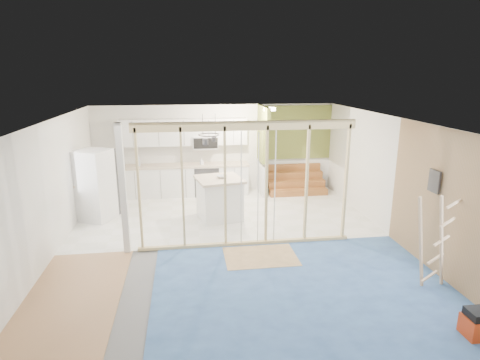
{
  "coord_description": "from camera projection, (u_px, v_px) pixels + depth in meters",
  "views": [
    {
      "loc": [
        -0.88,
        -7.64,
        3.5
      ],
      "look_at": [
        0.26,
        0.6,
        1.25
      ],
      "focal_mm": 30.0,
      "sensor_mm": 36.0,
      "label": 1
    }
  ],
  "objects": [
    {
      "name": "room",
      "position": [
        231.0,
        186.0,
        7.99
      ],
      "size": [
        7.01,
        8.01,
        2.61
      ],
      "color": "slate",
      "rests_on": "ground"
    },
    {
      "name": "floor_overlays",
      "position": [
        235.0,
        244.0,
        8.4
      ],
      "size": [
        7.0,
        8.0,
        0.03
      ],
      "color": "white",
      "rests_on": "room"
    },
    {
      "name": "stud_frame",
      "position": [
        220.0,
        173.0,
        7.89
      ],
      "size": [
        4.66,
        0.14,
        2.6
      ],
      "color": "beige",
      "rests_on": "room"
    },
    {
      "name": "base_cabinets",
      "position": [
        160.0,
        184.0,
        11.21
      ],
      "size": [
        4.45,
        2.24,
        0.93
      ],
      "color": "white",
      "rests_on": "room"
    },
    {
      "name": "upper_cabinets",
      "position": [
        186.0,
        133.0,
        11.4
      ],
      "size": [
        3.6,
        0.41,
        0.85
      ],
      "color": "white",
      "rests_on": "room"
    },
    {
      "name": "green_partition",
      "position": [
        285.0,
        161.0,
        11.86
      ],
      "size": [
        2.25,
        1.51,
        2.6
      ],
      "color": "olive",
      "rests_on": "room"
    },
    {
      "name": "pot_rack",
      "position": [
        209.0,
        137.0,
        9.58
      ],
      "size": [
        0.52,
        0.52,
        0.72
      ],
      "color": "black",
      "rests_on": "room"
    },
    {
      "name": "sheathing_panel",
      "position": [
        457.0,
        211.0,
        6.54
      ],
      "size": [
        0.02,
        4.0,
        2.6
      ],
      "primitive_type": "cube",
      "color": "#9F7956",
      "rests_on": "room"
    },
    {
      "name": "electrical_panel",
      "position": [
        434.0,
        181.0,
        7.02
      ],
      "size": [
        0.04,
        0.3,
        0.4
      ],
      "primitive_type": "cube",
      "color": "#393A3E",
      "rests_on": "room"
    },
    {
      "name": "ceiling_light",
      "position": [
        270.0,
        109.0,
        10.73
      ],
      "size": [
        0.32,
        0.32,
        0.08
      ],
      "primitive_type": "cylinder",
      "color": "#FFEABF",
      "rests_on": "room"
    },
    {
      "name": "fridge",
      "position": [
        95.0,
        186.0,
        9.61
      ],
      "size": [
        1.01,
        0.97,
        1.73
      ],
      "rotation": [
        0.0,
        0.0,
        -0.44
      ],
      "color": "white",
      "rests_on": "room"
    },
    {
      "name": "island",
      "position": [
        220.0,
        199.0,
        9.77
      ],
      "size": [
        1.24,
        1.24,
        1.03
      ],
      "rotation": [
        0.0,
        0.0,
        0.19
      ],
      "color": "white",
      "rests_on": "room"
    },
    {
      "name": "bowl",
      "position": [
        222.0,
        177.0,
        9.66
      ],
      "size": [
        0.32,
        0.32,
        0.06
      ],
      "primitive_type": "imported",
      "rotation": [
        0.0,
        0.0,
        0.38
      ],
      "color": "silver",
      "rests_on": "island"
    },
    {
      "name": "soap_bottle_a",
      "position": [
        138.0,
        160.0,
        11.28
      ],
      "size": [
        0.13,
        0.13,
        0.32
      ],
      "primitive_type": "imported",
      "rotation": [
        0.0,
        0.0,
        -0.02
      ],
      "color": "#9FA5B1",
      "rests_on": "base_cabinets"
    },
    {
      "name": "soap_bottle_b",
      "position": [
        202.0,
        161.0,
        11.48
      ],
      "size": [
        0.11,
        0.11,
        0.19
      ],
      "primitive_type": "imported",
      "rotation": [
        0.0,
        0.0,
        0.43
      ],
      "color": "white",
      "rests_on": "base_cabinets"
    },
    {
      "name": "toolbox",
      "position": [
        480.0,
        324.0,
        5.43
      ],
      "size": [
        0.44,
        0.33,
        0.41
      ],
      "rotation": [
        0.0,
        0.0,
        -0.02
      ],
      "color": "#B63310",
      "rests_on": "room"
    },
    {
      "name": "ladder",
      "position": [
        434.0,
        242.0,
        6.49
      ],
      "size": [
        0.86,
        0.19,
        1.64
      ],
      "rotation": [
        0.0,
        0.0,
        0.41
      ],
      "color": "#D9B085",
      "rests_on": "room"
    }
  ]
}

